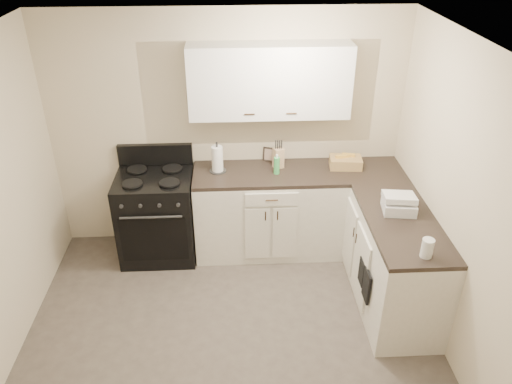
{
  "coord_description": "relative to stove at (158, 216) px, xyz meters",
  "views": [
    {
      "loc": [
        0.05,
        -2.97,
        3.29
      ],
      "look_at": [
        0.25,
        0.85,
        1.09
      ],
      "focal_mm": 35.0,
      "sensor_mm": 36.0,
      "label": 1
    }
  ],
  "objects": [
    {
      "name": "floor",
      "position": [
        0.75,
        -1.48,
        -0.46
      ],
      "size": [
        3.6,
        3.6,
        0.0
      ],
      "primitive_type": "plane",
      "color": "#473F38",
      "rests_on": "ground"
    },
    {
      "name": "ceiling",
      "position": [
        0.75,
        -1.48,
        2.04
      ],
      "size": [
        3.6,
        3.6,
        0.0
      ],
      "primitive_type": "plane",
      "color": "white",
      "rests_on": "wall_back"
    },
    {
      "name": "wall_back",
      "position": [
        0.75,
        0.32,
        0.79
      ],
      "size": [
        3.6,
        0.0,
        3.6
      ],
      "primitive_type": "plane",
      "rotation": [
        1.57,
        0.0,
        0.0
      ],
      "color": "beige",
      "rests_on": "ground"
    },
    {
      "name": "wall_right",
      "position": [
        2.55,
        -1.48,
        0.79
      ],
      "size": [
        0.0,
        3.6,
        3.6
      ],
      "primitive_type": "plane",
      "rotation": [
        1.57,
        0.0,
        -1.57
      ],
      "color": "beige",
      "rests_on": "ground"
    },
    {
      "name": "base_cabinets_back",
      "position": [
        1.17,
        0.02,
        -0.01
      ],
      "size": [
        1.55,
        0.6,
        0.9
      ],
      "primitive_type": "cube",
      "color": "silver",
      "rests_on": "floor"
    },
    {
      "name": "base_cabinets_right",
      "position": [
        2.25,
        -0.63,
        -0.01
      ],
      "size": [
        0.6,
        1.9,
        0.9
      ],
      "primitive_type": "cube",
      "color": "silver",
      "rests_on": "floor"
    },
    {
      "name": "countertop_back",
      "position": [
        1.17,
        0.02,
        0.46
      ],
      "size": [
        1.55,
        0.6,
        0.04
      ],
      "primitive_type": "cube",
      "color": "black",
      "rests_on": "base_cabinets_back"
    },
    {
      "name": "countertop_right",
      "position": [
        2.25,
        -0.63,
        0.46
      ],
      "size": [
        0.6,
        1.9,
        0.04
      ],
      "primitive_type": "cube",
      "color": "black",
      "rests_on": "base_cabinets_right"
    },
    {
      "name": "upper_cabinets",
      "position": [
        1.17,
        0.18,
        1.38
      ],
      "size": [
        1.55,
        0.3,
        0.7
      ],
      "primitive_type": "cube",
      "color": "white",
      "rests_on": "wall_back"
    },
    {
      "name": "stove",
      "position": [
        0.0,
        0.0,
        0.0
      ],
      "size": [
        0.77,
        0.66,
        0.93
      ],
      "primitive_type": "cube",
      "color": "black",
      "rests_on": "floor"
    },
    {
      "name": "knife_block",
      "position": [
        1.27,
        0.13,
        0.59
      ],
      "size": [
        0.12,
        0.12,
        0.21
      ],
      "primitive_type": "cube",
      "rotation": [
        0.0,
        0.0,
        0.36
      ],
      "color": "#D4AE82",
      "rests_on": "countertop_back"
    },
    {
      "name": "paper_towel",
      "position": [
        0.65,
        0.07,
        0.62
      ],
      "size": [
        0.11,
        0.11,
        0.27
      ],
      "primitive_type": "cylinder",
      "rotation": [
        0.0,
        0.0,
        -0.01
      ],
      "color": "white",
      "rests_on": "countertop_back"
    },
    {
      "name": "soap_bottle",
      "position": [
        1.24,
        -0.01,
        0.57
      ],
      "size": [
        0.08,
        0.08,
        0.18
      ],
      "primitive_type": "cylinder",
      "rotation": [
        0.0,
        0.0,
        -0.37
      ],
      "color": "#44B257",
      "rests_on": "countertop_back"
    },
    {
      "name": "picture_frame",
      "position": [
        1.18,
        0.28,
        0.55
      ],
      "size": [
        0.13,
        0.08,
        0.15
      ],
      "primitive_type": "cube",
      "rotation": [
        -0.14,
        0.0,
        -0.37
      ],
      "color": "black",
      "rests_on": "countertop_back"
    },
    {
      "name": "wicker_basket",
      "position": [
        1.96,
        0.1,
        0.53
      ],
      "size": [
        0.34,
        0.24,
        0.11
      ],
      "primitive_type": "cube",
      "rotation": [
        0.0,
        0.0,
        -0.1
      ],
      "color": "#A6834E",
      "rests_on": "countertop_right"
    },
    {
      "name": "countertop_grill",
      "position": [
        2.26,
        -0.77,
        0.53
      ],
      "size": [
        0.31,
        0.29,
        0.1
      ],
      "primitive_type": "cube",
      "rotation": [
        0.0,
        0.0,
        -0.13
      ],
      "color": "silver",
      "rests_on": "countertop_right"
    },
    {
      "name": "glass_jar",
      "position": [
        2.27,
        -1.43,
        0.56
      ],
      "size": [
        0.1,
        0.1,
        0.16
      ],
      "primitive_type": "cylinder",
      "rotation": [
        0.0,
        0.0,
        -0.1
      ],
      "color": "silver",
      "rests_on": "countertop_right"
    },
    {
      "name": "oven_mitt_near",
      "position": [
        1.93,
        -1.19,
        -0.01
      ],
      "size": [
        0.02,
        0.17,
        0.3
      ],
      "primitive_type": "cube",
      "color": "black",
      "rests_on": "base_cabinets_right"
    },
    {
      "name": "oven_mitt_far",
      "position": [
        1.93,
        -1.01,
        -0.01
      ],
      "size": [
        0.02,
        0.14,
        0.25
      ],
      "primitive_type": "cube",
      "color": "black",
      "rests_on": "base_cabinets_right"
    }
  ]
}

